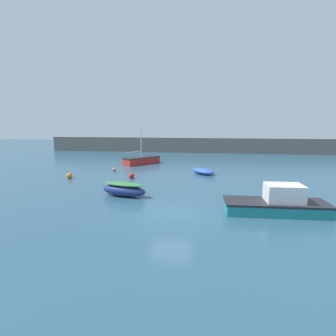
% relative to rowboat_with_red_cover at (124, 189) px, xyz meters
% --- Properties ---
extents(ground_plane, '(120.00, 120.00, 0.20)m').
position_rel_rowboat_with_red_cover_xyz_m(ground_plane, '(3.87, -3.00, -0.61)').
color(ground_plane, '#284C60').
extents(harbor_breakwater, '(52.44, 2.59, 2.59)m').
position_rel_rowboat_with_red_cover_xyz_m(harbor_breakwater, '(3.87, 29.22, 0.79)').
color(harbor_breakwater, '#66605B').
rests_on(harbor_breakwater, ground_plane).
extents(rowboat_with_red_cover, '(3.64, 1.93, 1.02)m').
position_rel_rowboat_with_red_cover_xyz_m(rowboat_with_red_cover, '(0.00, 0.00, 0.00)').
color(rowboat_with_red_cover, navy).
rests_on(rowboat_with_red_cover, ground_plane).
extents(motorboat_grey_hull, '(6.00, 2.25, 1.75)m').
position_rel_rowboat_with_red_cover_xyz_m(motorboat_grey_hull, '(10.10, -2.27, 0.09)').
color(motorboat_grey_hull, teal).
rests_on(motorboat_grey_hull, ground_plane).
extents(open_tender_yellow, '(2.95, 2.94, 0.61)m').
position_rel_rowboat_with_red_cover_xyz_m(open_tender_yellow, '(5.70, 9.10, -0.21)').
color(open_tender_yellow, '#2D56B7').
rests_on(open_tender_yellow, ground_plane).
extents(sailboat_short_mast, '(4.48, 4.68, 4.30)m').
position_rel_rowboat_with_red_cover_xyz_m(sailboat_short_mast, '(-2.25, 14.71, -0.05)').
color(sailboat_short_mast, red).
rests_on(sailboat_short_mast, ground_plane).
extents(mooring_buoy_orange, '(0.52, 0.52, 0.52)m').
position_rel_rowboat_with_red_cover_xyz_m(mooring_buoy_orange, '(-6.99, 5.12, -0.25)').
color(mooring_buoy_orange, orange).
rests_on(mooring_buoy_orange, ground_plane).
extents(mooring_buoy_pink, '(0.38, 0.38, 0.38)m').
position_rel_rowboat_with_red_cover_xyz_m(mooring_buoy_pink, '(-4.03, 9.33, -0.32)').
color(mooring_buoy_pink, '#EA668C').
rests_on(mooring_buoy_pink, ground_plane).
extents(mooring_buoy_red, '(0.54, 0.54, 0.54)m').
position_rel_rowboat_with_red_cover_xyz_m(mooring_buoy_red, '(-1.09, 5.87, -0.24)').
color(mooring_buoy_red, red).
rests_on(mooring_buoy_red, ground_plane).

